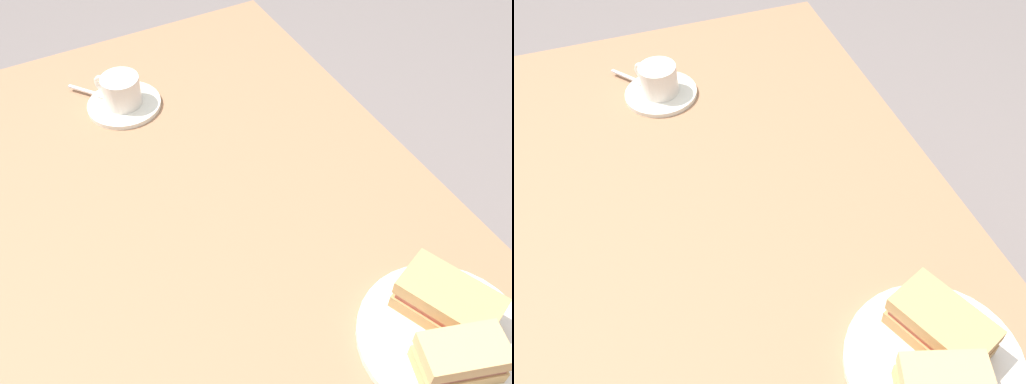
% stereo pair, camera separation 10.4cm
% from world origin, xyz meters
% --- Properties ---
extents(ground_plane, '(6.00, 6.00, 0.00)m').
position_xyz_m(ground_plane, '(0.00, 0.00, 0.00)').
color(ground_plane, slate).
extents(dining_table, '(1.20, 0.84, 0.70)m').
position_xyz_m(dining_table, '(0.00, 0.00, 0.61)').
color(dining_table, '#956848').
rests_on(dining_table, ground_plane).
extents(sandwich_plate, '(0.26, 0.26, 0.01)m').
position_xyz_m(sandwich_plate, '(-0.41, -0.20, 0.71)').
color(sandwich_plate, silver).
rests_on(sandwich_plate, dining_table).
extents(sandwich_front, '(0.17, 0.13, 0.06)m').
position_xyz_m(sandwich_front, '(-0.38, -0.23, 0.75)').
color(sandwich_front, '#B3854E').
rests_on(sandwich_front, sandwich_plate).
extents(sandwich_back, '(0.10, 0.13, 0.06)m').
position_xyz_m(sandwich_back, '(-0.46, -0.18, 0.75)').
color(sandwich_back, tan).
rests_on(sandwich_back, sandwich_plate).
extents(coffee_saucer, '(0.16, 0.16, 0.01)m').
position_xyz_m(coffee_saucer, '(0.34, 0.03, 0.71)').
color(coffee_saucer, silver).
rests_on(coffee_saucer, dining_table).
extents(coffee_cup, '(0.10, 0.08, 0.06)m').
position_xyz_m(coffee_cup, '(0.34, 0.03, 0.75)').
color(coffee_cup, silver).
rests_on(coffee_cup, coffee_saucer).
extents(spoon, '(0.08, 0.07, 0.01)m').
position_xyz_m(spoon, '(0.40, 0.08, 0.72)').
color(spoon, silver).
rests_on(spoon, coffee_saucer).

